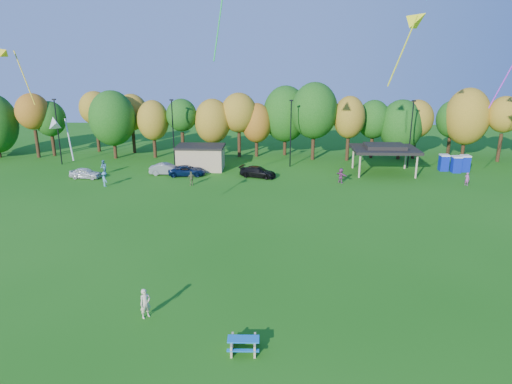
{
  "coord_description": "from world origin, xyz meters",
  "views": [
    {
      "loc": [
        -0.16,
        -21.26,
        14.94
      ],
      "look_at": [
        -1.28,
        6.0,
        6.63
      ],
      "focal_mm": 32.0,
      "sensor_mm": 36.0,
      "label": 1
    }
  ],
  "objects_px": {
    "kite_flyer": "(145,303)",
    "picnic_table": "(243,343)",
    "car_a": "(85,173)",
    "car_d": "(258,172)",
    "car_c": "(187,171)",
    "car_b": "(167,169)",
    "porta_potties": "(455,163)"
  },
  "relations": [
    {
      "from": "car_a",
      "to": "car_d",
      "type": "xyz_separation_m",
      "value": [
        21.47,
        1.44,
        0.01
      ]
    },
    {
      "from": "car_b",
      "to": "car_c",
      "type": "relative_size",
      "value": 0.94
    },
    {
      "from": "car_c",
      "to": "picnic_table",
      "type": "bearing_deg",
      "value": -170.1
    },
    {
      "from": "porta_potties",
      "to": "picnic_table",
      "type": "relative_size",
      "value": 2.22
    },
    {
      "from": "car_b",
      "to": "car_a",
      "type": "bearing_deg",
      "value": 100.76
    },
    {
      "from": "car_a",
      "to": "car_d",
      "type": "bearing_deg",
      "value": -79.19
    },
    {
      "from": "porta_potties",
      "to": "car_b",
      "type": "xyz_separation_m",
      "value": [
        -37.55,
        -3.14,
        -0.38
      ]
    },
    {
      "from": "picnic_table",
      "to": "car_c",
      "type": "height_order",
      "value": "car_c"
    },
    {
      "from": "kite_flyer",
      "to": "car_b",
      "type": "height_order",
      "value": "kite_flyer"
    },
    {
      "from": "picnic_table",
      "to": "car_d",
      "type": "xyz_separation_m",
      "value": [
        -0.55,
        35.08,
        0.26
      ]
    },
    {
      "from": "porta_potties",
      "to": "kite_flyer",
      "type": "xyz_separation_m",
      "value": [
        -31.22,
        -36.11,
        -0.18
      ]
    },
    {
      "from": "car_c",
      "to": "car_d",
      "type": "bearing_deg",
      "value": -97.61
    },
    {
      "from": "car_c",
      "to": "car_d",
      "type": "height_order",
      "value": "car_d"
    },
    {
      "from": "kite_flyer",
      "to": "picnic_table",
      "type": "bearing_deg",
      "value": -69.48
    },
    {
      "from": "car_d",
      "to": "picnic_table",
      "type": "bearing_deg",
      "value": -160.32
    },
    {
      "from": "kite_flyer",
      "to": "car_a",
      "type": "height_order",
      "value": "kite_flyer"
    },
    {
      "from": "porta_potties",
      "to": "car_c",
      "type": "xyz_separation_m",
      "value": [
        -34.86,
        -3.57,
        -0.45
      ]
    },
    {
      "from": "porta_potties",
      "to": "car_a",
      "type": "height_order",
      "value": "porta_potties"
    },
    {
      "from": "car_b",
      "to": "car_c",
      "type": "distance_m",
      "value": 2.72
    },
    {
      "from": "kite_flyer",
      "to": "car_c",
      "type": "xyz_separation_m",
      "value": [
        -3.64,
        32.54,
        -0.26
      ]
    },
    {
      "from": "kite_flyer",
      "to": "car_a",
      "type": "xyz_separation_m",
      "value": [
        -16.06,
        30.72,
        -0.25
      ]
    },
    {
      "from": "porta_potties",
      "to": "car_d",
      "type": "distance_m",
      "value": 26.12
    },
    {
      "from": "car_d",
      "to": "car_b",
      "type": "bearing_deg",
      "value": 104.85
    },
    {
      "from": "car_a",
      "to": "car_c",
      "type": "relative_size",
      "value": 0.83
    },
    {
      "from": "porta_potties",
      "to": "kite_flyer",
      "type": "bearing_deg",
      "value": -130.85
    },
    {
      "from": "kite_flyer",
      "to": "car_c",
      "type": "distance_m",
      "value": 32.74
    },
    {
      "from": "porta_potties",
      "to": "car_d",
      "type": "height_order",
      "value": "porta_potties"
    },
    {
      "from": "picnic_table",
      "to": "car_c",
      "type": "xyz_separation_m",
      "value": [
        -9.6,
        35.45,
        0.23
      ]
    },
    {
      "from": "kite_flyer",
      "to": "car_c",
      "type": "relative_size",
      "value": 0.39
    },
    {
      "from": "car_b",
      "to": "car_d",
      "type": "distance_m",
      "value": 11.76
    },
    {
      "from": "car_a",
      "to": "car_c",
      "type": "distance_m",
      "value": 12.56
    },
    {
      "from": "picnic_table",
      "to": "car_d",
      "type": "height_order",
      "value": "car_d"
    }
  ]
}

